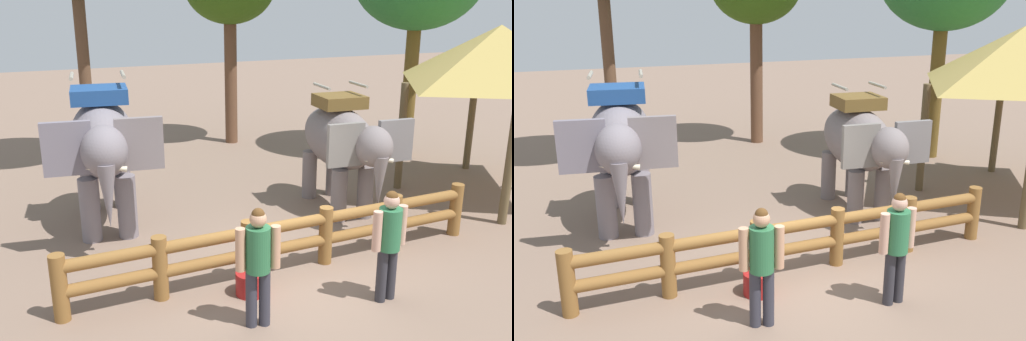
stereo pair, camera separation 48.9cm
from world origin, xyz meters
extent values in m
plane|color=#7C6353|center=(0.00, 0.00, 0.00)|extent=(60.00, 60.00, 0.00)
cylinder|color=brown|center=(-3.73, -0.02, 0.53)|extent=(0.24, 0.24, 1.05)
cylinder|color=brown|center=(-2.24, 0.05, 0.53)|extent=(0.24, 0.24, 1.05)
cylinder|color=brown|center=(-0.75, 0.12, 0.53)|extent=(0.24, 0.24, 1.05)
cylinder|color=brown|center=(0.75, 0.18, 0.53)|extent=(0.24, 0.24, 1.05)
cylinder|color=brown|center=(2.24, 0.25, 0.53)|extent=(0.24, 0.24, 1.05)
cylinder|color=brown|center=(3.73, 0.32, 0.53)|extent=(0.24, 0.24, 1.05)
cylinder|color=brown|center=(0.00, 0.15, 0.45)|extent=(7.47, 0.53, 0.20)
cylinder|color=brown|center=(0.00, 0.15, 0.85)|extent=(7.47, 0.53, 0.20)
cylinder|color=slate|center=(-2.29, 2.66, 0.63)|extent=(0.38, 0.38, 1.26)
cylinder|color=slate|center=(-2.98, 2.73, 0.63)|extent=(0.38, 0.38, 1.26)
cylinder|color=slate|center=(-2.10, 4.35, 0.63)|extent=(0.38, 0.38, 1.26)
cylinder|color=slate|center=(-2.79, 4.43, 0.63)|extent=(0.38, 0.38, 1.26)
ellipsoid|color=slate|center=(-2.54, 3.54, 1.81)|extent=(1.57, 2.96, 1.47)
ellipsoid|color=slate|center=(-2.72, 1.87, 2.00)|extent=(0.90, 1.03, 0.90)
cube|color=slate|center=(-2.10, 1.92, 2.05)|extent=(0.85, 0.22, 0.95)
cube|color=slate|center=(-3.32, 2.06, 2.05)|extent=(0.85, 0.22, 0.95)
cone|color=slate|center=(-2.76, 1.54, 1.28)|extent=(0.34, 0.34, 1.16)
cone|color=beige|center=(-2.58, 1.62, 1.74)|extent=(0.39, 0.15, 0.16)
cone|color=beige|center=(-2.91, 1.66, 1.74)|extent=(0.39, 0.15, 0.16)
cube|color=navy|center=(-2.54, 3.54, 2.70)|extent=(1.17, 1.06, 0.29)
cylinder|color=#A59E8C|center=(-2.06, 3.49, 3.08)|extent=(0.17, 0.86, 0.07)
cylinder|color=#A59E8C|center=(-3.02, 3.60, 3.08)|extent=(0.17, 0.86, 0.07)
cylinder|color=slate|center=(2.58, 1.78, 0.56)|extent=(0.34, 0.34, 1.12)
cylinder|color=slate|center=(1.96, 1.82, 0.56)|extent=(0.34, 0.34, 1.12)
cylinder|color=slate|center=(2.67, 3.29, 0.56)|extent=(0.34, 0.34, 1.12)
cylinder|color=slate|center=(2.05, 3.33, 0.56)|extent=(0.34, 0.34, 1.12)
ellipsoid|color=slate|center=(2.32, 2.55, 1.62)|extent=(1.28, 2.59, 1.31)
ellipsoid|color=slate|center=(2.23, 1.06, 1.78)|extent=(0.77, 0.89, 0.80)
cube|color=slate|center=(2.78, 1.13, 1.83)|extent=(0.75, 0.16, 0.84)
cube|color=slate|center=(1.69, 1.20, 1.83)|extent=(0.75, 0.16, 0.84)
cone|color=slate|center=(2.21, 0.77, 1.14)|extent=(0.30, 0.30, 1.03)
cone|color=beige|center=(2.36, 0.84, 1.55)|extent=(0.34, 0.11, 0.14)
cone|color=beige|center=(2.07, 0.86, 1.55)|extent=(0.34, 0.11, 0.14)
cube|color=brown|center=(2.32, 2.55, 2.40)|extent=(1.00, 0.90, 0.26)
cylinder|color=#A59E8C|center=(2.75, 2.53, 2.74)|extent=(0.11, 0.76, 0.07)
cylinder|color=#A59E8C|center=(1.89, 2.58, 2.74)|extent=(0.11, 0.76, 0.07)
cylinder|color=#32323D|center=(-1.02, -1.24, 0.43)|extent=(0.17, 0.17, 0.87)
cylinder|color=#32323D|center=(-1.21, -1.20, 0.43)|extent=(0.17, 0.17, 0.87)
cylinder|color=#2D6C42|center=(-1.12, -1.22, 1.20)|extent=(0.41, 0.41, 0.66)
cylinder|color=tan|center=(-0.87, -1.27, 1.22)|extent=(0.14, 0.14, 0.63)
cylinder|color=tan|center=(-1.36, -1.17, 1.22)|extent=(0.14, 0.14, 0.63)
sphere|color=tan|center=(-1.12, -1.22, 1.65)|extent=(0.24, 0.24, 0.24)
sphere|color=#593819|center=(-1.12, -1.22, 1.72)|extent=(0.19, 0.19, 0.19)
cylinder|color=#2C2B32|center=(1.10, -1.29, 0.43)|extent=(0.17, 0.17, 0.86)
cylinder|color=#2C2B32|center=(0.91, -1.31, 0.43)|extent=(0.17, 0.17, 0.86)
cylinder|color=#2D6F45|center=(1.00, -1.30, 1.19)|extent=(0.39, 0.39, 0.66)
cylinder|color=tan|center=(1.25, -1.27, 1.21)|extent=(0.14, 0.14, 0.63)
cylinder|color=tan|center=(0.76, -1.33, 1.21)|extent=(0.14, 0.14, 0.63)
sphere|color=tan|center=(1.00, -1.30, 1.64)|extent=(0.24, 0.24, 0.24)
sphere|color=#593819|center=(1.00, -1.30, 1.71)|extent=(0.19, 0.19, 0.19)
cylinder|color=brown|center=(7.12, 3.76, 1.30)|extent=(0.18, 0.18, 2.60)
cylinder|color=brown|center=(4.40, 3.10, 1.30)|extent=(0.18, 0.18, 2.60)
pyramid|color=tan|center=(6.09, 2.07, 3.27)|extent=(4.58, 4.58, 1.34)
cylinder|color=brown|center=(2.13, 8.92, 2.05)|extent=(0.39, 0.39, 4.11)
cylinder|color=brown|center=(-2.37, 7.75, 2.54)|extent=(0.32, 0.32, 5.09)
cylinder|color=brown|center=(6.42, 5.59, 2.07)|extent=(0.39, 0.39, 4.14)
cylinder|color=maroon|center=(-0.90, -0.35, 0.19)|extent=(0.47, 0.47, 0.37)
camera|label=1|loc=(-3.86, -7.86, 4.60)|focal=39.79mm
camera|label=2|loc=(-3.40, -8.03, 4.60)|focal=39.79mm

